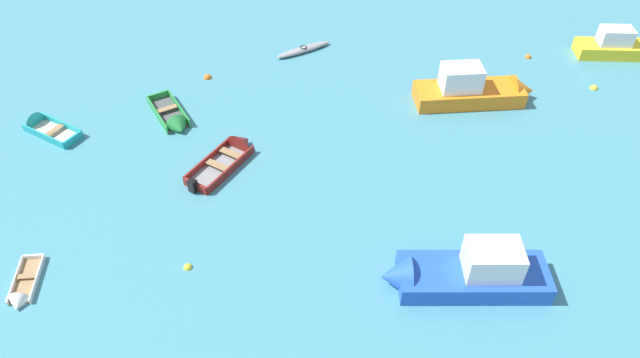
{
  "coord_description": "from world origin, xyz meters",
  "views": [
    {
      "loc": [
        1.48,
        0.92,
        18.7
      ],
      "look_at": [
        0.0,
        20.78,
        0.15
      ],
      "focal_mm": 32.26,
      "sensor_mm": 36.0,
      "label": 1
    }
  ],
  "objects_px": {
    "motor_launch_yellow_near_left": "(627,47)",
    "mooring_buoy_between_boats_left": "(528,57)",
    "rowboat_green_cluster_inner": "(174,121)",
    "mooring_buoy_outer_edge": "(208,78)",
    "motor_launch_orange_near_right": "(477,90)",
    "rowboat_white_distant_center": "(21,295)",
    "rowboat_turquoise_center": "(41,125)",
    "mooring_buoy_between_boats_right": "(188,268)",
    "mooring_buoy_midfield": "(594,88)",
    "kayak_grey_far_left": "(303,49)",
    "rowboat_maroon_midfield_left": "(233,153)",
    "motor_launch_blue_far_back": "(462,273)"
  },
  "relations": [
    {
      "from": "mooring_buoy_midfield",
      "to": "rowboat_white_distant_center",
      "type": "bearing_deg",
      "value": -148.04
    },
    {
      "from": "rowboat_white_distant_center",
      "to": "mooring_buoy_midfield",
      "type": "height_order",
      "value": "rowboat_white_distant_center"
    },
    {
      "from": "rowboat_maroon_midfield_left",
      "to": "mooring_buoy_midfield",
      "type": "relative_size",
      "value": 9.75
    },
    {
      "from": "rowboat_white_distant_center",
      "to": "mooring_buoy_between_boats_left",
      "type": "xyz_separation_m",
      "value": [
        23.16,
        19.58,
        -0.11
      ]
    },
    {
      "from": "rowboat_turquoise_center",
      "to": "mooring_buoy_between_boats_right",
      "type": "bearing_deg",
      "value": -40.71
    },
    {
      "from": "mooring_buoy_outer_edge",
      "to": "mooring_buoy_midfield",
      "type": "distance_m",
      "value": 22.42
    },
    {
      "from": "rowboat_maroon_midfield_left",
      "to": "motor_launch_yellow_near_left",
      "type": "bearing_deg",
      "value": 26.77
    },
    {
      "from": "rowboat_green_cluster_inner",
      "to": "kayak_grey_far_left",
      "type": "xyz_separation_m",
      "value": [
        6.14,
        7.88,
        -0.03
      ]
    },
    {
      "from": "kayak_grey_far_left",
      "to": "mooring_buoy_between_boats_left",
      "type": "relative_size",
      "value": 8.72
    },
    {
      "from": "motor_launch_yellow_near_left",
      "to": "motor_launch_blue_far_back",
      "type": "bearing_deg",
      "value": -123.07
    },
    {
      "from": "mooring_buoy_midfield",
      "to": "mooring_buoy_between_boats_right",
      "type": "bearing_deg",
      "value": -144.24
    },
    {
      "from": "mooring_buoy_outer_edge",
      "to": "rowboat_green_cluster_inner",
      "type": "bearing_deg",
      "value": -99.77
    },
    {
      "from": "rowboat_turquoise_center",
      "to": "mooring_buoy_midfield",
      "type": "xyz_separation_m",
      "value": [
        30.1,
        5.97,
        -0.19
      ]
    },
    {
      "from": "motor_launch_yellow_near_left",
      "to": "motor_launch_orange_near_right",
      "type": "xyz_separation_m",
      "value": [
        -9.82,
        -5.62,
        0.12
      ]
    },
    {
      "from": "kayak_grey_far_left",
      "to": "motor_launch_blue_far_back",
      "type": "height_order",
      "value": "motor_launch_blue_far_back"
    },
    {
      "from": "rowboat_green_cluster_inner",
      "to": "motor_launch_yellow_near_left",
      "type": "xyz_separation_m",
      "value": [
        26.04,
        8.98,
        0.38
      ]
    },
    {
      "from": "rowboat_turquoise_center",
      "to": "rowboat_white_distant_center",
      "type": "bearing_deg",
      "value": -69.96
    },
    {
      "from": "motor_launch_orange_near_right",
      "to": "mooring_buoy_outer_edge",
      "type": "relative_size",
      "value": 14.66
    },
    {
      "from": "motor_launch_orange_near_right",
      "to": "kayak_grey_far_left",
      "type": "xyz_separation_m",
      "value": [
        -10.08,
        4.52,
        -0.54
      ]
    },
    {
      "from": "rowboat_maroon_midfield_left",
      "to": "rowboat_green_cluster_inner",
      "type": "bearing_deg",
      "value": 146.68
    },
    {
      "from": "mooring_buoy_between_boats_right",
      "to": "mooring_buoy_midfield",
      "type": "relative_size",
      "value": 0.8
    },
    {
      "from": "mooring_buoy_between_boats_left",
      "to": "rowboat_maroon_midfield_left",
      "type": "bearing_deg",
      "value": -147.22
    },
    {
      "from": "mooring_buoy_between_boats_left",
      "to": "motor_launch_orange_near_right",
      "type": "bearing_deg",
      "value": -128.11
    },
    {
      "from": "motor_launch_blue_far_back",
      "to": "kayak_grey_far_left",
      "type": "bearing_deg",
      "value": 114.51
    },
    {
      "from": "motor_launch_yellow_near_left",
      "to": "kayak_grey_far_left",
      "type": "relative_size",
      "value": 1.72
    },
    {
      "from": "motor_launch_orange_near_right",
      "to": "rowboat_white_distant_center",
      "type": "xyz_separation_m",
      "value": [
        -19.32,
        -14.68,
        -0.6
      ]
    },
    {
      "from": "rowboat_green_cluster_inner",
      "to": "mooring_buoy_outer_edge",
      "type": "distance_m",
      "value": 4.58
    },
    {
      "from": "rowboat_white_distant_center",
      "to": "rowboat_maroon_midfield_left",
      "type": "relative_size",
      "value": 0.64
    },
    {
      "from": "kayak_grey_far_left",
      "to": "mooring_buoy_between_boats_right",
      "type": "xyz_separation_m",
      "value": [
        -3.11,
        -17.32,
        -0.17
      ]
    },
    {
      "from": "mooring_buoy_midfield",
      "to": "motor_launch_blue_far_back",
      "type": "bearing_deg",
      "value": -122.2
    },
    {
      "from": "kayak_grey_far_left",
      "to": "mooring_buoy_midfield",
      "type": "relative_size",
      "value": 7.71
    },
    {
      "from": "motor_launch_yellow_near_left",
      "to": "mooring_buoy_between_boats_left",
      "type": "relative_size",
      "value": 15.0
    },
    {
      "from": "rowboat_green_cluster_inner",
      "to": "mooring_buoy_outer_edge",
      "type": "relative_size",
      "value": 8.09
    },
    {
      "from": "motor_launch_orange_near_right",
      "to": "mooring_buoy_between_boats_right",
      "type": "height_order",
      "value": "motor_launch_orange_near_right"
    },
    {
      "from": "kayak_grey_far_left",
      "to": "motor_launch_yellow_near_left",
      "type": "bearing_deg",
      "value": 3.14
    },
    {
      "from": "rowboat_green_cluster_inner",
      "to": "mooring_buoy_outer_edge",
      "type": "xyz_separation_m",
      "value": [
        0.78,
        4.51,
        -0.21
      ]
    },
    {
      "from": "motor_launch_orange_near_right",
      "to": "mooring_buoy_between_boats_right",
      "type": "distance_m",
      "value": 18.39
    },
    {
      "from": "kayak_grey_far_left",
      "to": "rowboat_maroon_midfield_left",
      "type": "height_order",
      "value": "rowboat_maroon_midfield_left"
    },
    {
      "from": "motor_launch_yellow_near_left",
      "to": "motor_launch_orange_near_right",
      "type": "relative_size",
      "value": 0.86
    },
    {
      "from": "motor_launch_yellow_near_left",
      "to": "mooring_buoy_midfield",
      "type": "distance_m",
      "value": 4.86
    },
    {
      "from": "rowboat_turquoise_center",
      "to": "mooring_buoy_midfield",
      "type": "distance_m",
      "value": 30.69
    },
    {
      "from": "rowboat_green_cluster_inner",
      "to": "mooring_buoy_between_boats_left",
      "type": "xyz_separation_m",
      "value": [
        20.06,
        8.26,
        -0.21
      ]
    },
    {
      "from": "rowboat_green_cluster_inner",
      "to": "mooring_buoy_midfield",
      "type": "bearing_deg",
      "value": 12.35
    },
    {
      "from": "rowboat_green_cluster_inner",
      "to": "rowboat_white_distant_center",
      "type": "relative_size",
      "value": 1.36
    },
    {
      "from": "rowboat_maroon_midfield_left",
      "to": "mooring_buoy_outer_edge",
      "type": "height_order",
      "value": "rowboat_maroon_midfield_left"
    },
    {
      "from": "rowboat_green_cluster_inner",
      "to": "rowboat_maroon_midfield_left",
      "type": "xyz_separation_m",
      "value": [
        3.58,
        -2.35,
        -0.0
      ]
    },
    {
      "from": "rowboat_turquoise_center",
      "to": "mooring_buoy_outer_edge",
      "type": "distance_m",
      "value": 9.39
    },
    {
      "from": "kayak_grey_far_left",
      "to": "motor_launch_blue_far_back",
      "type": "bearing_deg",
      "value": -65.49
    },
    {
      "from": "motor_launch_yellow_near_left",
      "to": "rowboat_white_distant_center",
      "type": "xyz_separation_m",
      "value": [
        -29.14,
        -20.3,
        -0.48
      ]
    },
    {
      "from": "motor_launch_blue_far_back",
      "to": "mooring_buoy_midfield",
      "type": "height_order",
      "value": "motor_launch_blue_far_back"
    }
  ]
}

